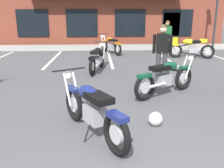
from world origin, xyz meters
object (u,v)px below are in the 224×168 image
motorcycle_foreground_classic (92,109)px  helmet_on_pavement (155,119)px  motorcycle_blue_standard (111,45)px  motorcycle_black_cruiser (166,77)px  motorcycle_red_sportbike (189,47)px  person_in_black_shirt (162,48)px  motorcycle_cream_vintage (97,58)px  person_in_shorts_foreground (167,35)px

motorcycle_foreground_classic → helmet_on_pavement: size_ratio=7.31×
motorcycle_foreground_classic → motorcycle_blue_standard: same height
helmet_on_pavement → motorcycle_foreground_classic: bearing=-165.7°
helmet_on_pavement → motorcycle_black_cruiser: bearing=69.5°
motorcycle_red_sportbike → person_in_black_shirt: person_in_black_shirt is taller
motorcycle_blue_standard → motorcycle_cream_vintage: same height
motorcycle_foreground_classic → person_in_shorts_foreground: (3.78, 9.36, 0.49)m
motorcycle_black_cruiser → motorcycle_cream_vintage: (-1.72, 2.84, 0.00)m
motorcycle_blue_standard → person_in_black_shirt: size_ratio=1.17×
person_in_shorts_foreground → helmet_on_pavement: bearing=-106.2°
motorcycle_blue_standard → person_in_black_shirt: (1.34, -5.29, 0.49)m
motorcycle_red_sportbike → person_in_black_shirt: (-2.23, -3.72, 0.42)m
person_in_shorts_foreground → motorcycle_red_sportbike: bearing=-73.4°
motorcycle_red_sportbike → motorcycle_blue_standard: bearing=156.2°
motorcycle_black_cruiser → person_in_shorts_foreground: person_in_shorts_foreground is taller
motorcycle_foreground_classic → motorcycle_cream_vintage: bearing=89.0°
motorcycle_foreground_classic → person_in_black_shirt: bearing=60.8°
motorcycle_black_cruiser → person_in_shorts_foreground: (1.97, 7.28, 0.49)m
motorcycle_blue_standard → motorcycle_black_cruiser: bearing=-81.6°
motorcycle_blue_standard → person_in_black_shirt: 5.48m
motorcycle_red_sportbike → person_in_shorts_foreground: bearing=106.6°
motorcycle_cream_vintage → motorcycle_red_sportbike: bearing=31.2°
motorcycle_foreground_classic → person_in_shorts_foreground: 10.10m
motorcycle_foreground_classic → motorcycle_cream_vintage: size_ratio=0.91×
motorcycle_black_cruiser → motorcycle_cream_vintage: 3.32m
person_in_shorts_foreground → person_in_black_shirt: bearing=-106.7°
motorcycle_blue_standard → motorcycle_red_sportbike: bearing=-23.8°
motorcycle_foreground_classic → helmet_on_pavement: motorcycle_foreground_classic is taller
helmet_on_pavement → motorcycle_red_sportbike: bearing=66.0°
motorcycle_red_sportbike → person_in_shorts_foreground: (-0.56, 1.87, 0.42)m
motorcycle_foreground_classic → person_in_black_shirt: (2.11, 3.77, 0.49)m
motorcycle_foreground_classic → motorcycle_blue_standard: (0.77, 9.06, 0.00)m
motorcycle_red_sportbike → helmet_on_pavement: size_ratio=7.98×
person_in_shorts_foreground → motorcycle_cream_vintage: bearing=-129.8°
motorcycle_black_cruiser → motorcycle_foreground_classic: bearing=-131.0°
motorcycle_red_sportbike → motorcycle_cream_vintage: (-4.25, -2.57, -0.07)m
motorcycle_black_cruiser → person_in_black_shirt: bearing=80.0°
motorcycle_black_cruiser → helmet_on_pavement: 1.94m
motorcycle_foreground_classic → helmet_on_pavement: bearing=14.3°
motorcycle_red_sportbike → person_in_shorts_foreground: size_ratio=1.24×
motorcycle_foreground_classic → motorcycle_red_sportbike: (4.34, 7.49, 0.07)m
motorcycle_cream_vintage → motorcycle_foreground_classic: bearing=-91.0°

